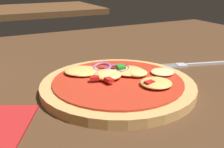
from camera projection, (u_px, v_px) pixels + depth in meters
The scene contains 4 objects.
dining_table at pixel (90, 96), 0.44m from camera, with size 1.30×0.93×0.03m.
pizza at pixel (118, 83), 0.43m from camera, with size 0.24×0.24×0.03m.
fork at pixel (196, 64), 0.54m from camera, with size 0.16×0.06×0.01m.
background_table at pixel (18, 11), 1.46m from camera, with size 0.87×0.46×0.03m.
Camera 1 is at (-0.15, -0.37, 0.20)m, focal length 43.74 mm.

